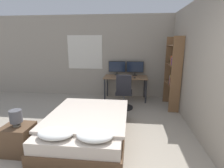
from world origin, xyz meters
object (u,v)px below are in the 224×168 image
object	(u,v)px
bedside_lamp	(16,116)
monitor_right	(135,67)
nightstand	(19,139)
desk	(126,79)
office_chair	(124,95)
computer_mouse	(135,78)
bookshelf	(174,70)
monitor_left	(117,67)
bed	(87,126)
keyboard	(125,78)

from	to	relation	value
bedside_lamp	monitor_right	size ratio (longest dim) A/B	0.49
nightstand	monitor_right	bearing A→B (deg)	59.00
desk	office_chair	distance (m)	0.88
computer_mouse	bookshelf	world-z (taller)	bookshelf
office_chair	monitor_left	bearing A→B (deg)	104.47
bed	bedside_lamp	distance (m)	1.25
nightstand	monitor_right	world-z (taller)	monitor_right
monitor_left	computer_mouse	xyz separation A→B (m)	(0.58, -0.49, -0.25)
desk	monitor_right	xyz separation A→B (m)	(0.30, 0.25, 0.36)
nightstand	monitor_right	size ratio (longest dim) A/B	0.88
nightstand	monitor_left	world-z (taller)	monitor_left
bed	office_chair	bearing A→B (deg)	68.39
bookshelf	monitor_left	bearing A→B (deg)	152.03
nightstand	desk	distance (m)	3.49
bedside_lamp	keyboard	bearing A→B (deg)	59.02
desk	computer_mouse	size ratio (longest dim) A/B	19.48
bed	keyboard	xyz separation A→B (m)	(0.65, 2.20, 0.53)
bedside_lamp	monitor_left	bearing A→B (deg)	67.19
office_chair	bookshelf	world-z (taller)	bookshelf
computer_mouse	bookshelf	size ratio (longest dim) A/B	0.04
nightstand	desk	world-z (taller)	desk
bedside_lamp	desk	bearing A→B (deg)	61.09
bed	monitor_left	size ratio (longest dim) A/B	3.59
bed	keyboard	world-z (taller)	keyboard
bed	monitor_right	size ratio (longest dim) A/B	3.59
bed	computer_mouse	size ratio (longest dim) A/B	28.68
bedside_lamp	keyboard	size ratio (longest dim) A/B	0.70
office_chair	bookshelf	bearing A→B (deg)	9.69
computer_mouse	office_chair	size ratio (longest dim) A/B	0.07
monitor_right	bookshelf	distance (m)	1.34
office_chair	bookshelf	xyz separation A→B (m)	(1.33, 0.23, 0.68)
bed	nightstand	bearing A→B (deg)	-150.06
keyboard	desk	bearing A→B (deg)	90.00
nightstand	computer_mouse	xyz separation A→B (m)	(1.96, 2.79, 0.53)
desk	keyboard	distance (m)	0.26
keyboard	bookshelf	size ratio (longest dim) A/B	0.20
desk	bedside_lamp	bearing A→B (deg)	-118.91
bed	monitor_right	world-z (taller)	monitor_right
desk	computer_mouse	bearing A→B (deg)	-40.64
monitor_left	keyboard	distance (m)	0.63
office_chair	bedside_lamp	bearing A→B (deg)	-127.10
bedside_lamp	office_chair	xyz separation A→B (m)	(1.66, 2.19, -0.26)
monitor_right	office_chair	distance (m)	1.29
nightstand	computer_mouse	bearing A→B (deg)	54.94
bed	keyboard	size ratio (longest dim) A/B	5.20
bed	monitor_right	distance (m)	2.96
monitor_right	keyboard	world-z (taller)	monitor_right
bed	office_chair	size ratio (longest dim) A/B	2.02
bookshelf	bedside_lamp	bearing A→B (deg)	-141.03
bedside_lamp	bookshelf	world-z (taller)	bookshelf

